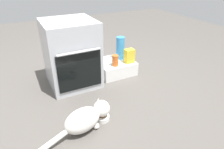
# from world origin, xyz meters

# --- Properties ---
(ground) EXTENTS (8.00, 8.00, 0.00)m
(ground) POSITION_xyz_m (0.00, 0.00, 0.00)
(ground) COLOR #56514C
(oven) EXTENTS (0.57, 0.61, 0.77)m
(oven) POSITION_xyz_m (-0.01, 0.39, 0.38)
(oven) COLOR #B7BABF
(oven) RESTS_ON ground
(pantry_cabinet) EXTENTS (0.47, 0.42, 0.17)m
(pantry_cabinet) POSITION_xyz_m (0.56, 0.40, 0.09)
(pantry_cabinet) COLOR white
(pantry_cabinet) RESTS_ON ground
(food_bowl) EXTENTS (0.13, 0.13, 0.07)m
(food_bowl) POSITION_xyz_m (0.02, -0.39, 0.03)
(food_bowl) COLOR white
(food_bowl) RESTS_ON ground
(cat) EXTENTS (0.70, 0.28, 0.23)m
(cat) POSITION_xyz_m (-0.15, -0.44, 0.12)
(cat) COLOR silver
(cat) RESTS_ON ground
(sauce_jar) EXTENTS (0.08, 0.08, 0.14)m
(sauce_jar) POSITION_xyz_m (0.50, 0.27, 0.24)
(sauce_jar) COLOR #D16023
(sauce_jar) RESTS_ON pantry_cabinet
(soda_can) EXTENTS (0.07, 0.07, 0.12)m
(soda_can) POSITION_xyz_m (0.38, 0.44, 0.23)
(soda_can) COLOR green
(soda_can) RESTS_ON pantry_cabinet
(water_bottle) EXTENTS (0.11, 0.11, 0.30)m
(water_bottle) POSITION_xyz_m (0.67, 0.44, 0.32)
(water_bottle) COLOR #388CD1
(water_bottle) RESTS_ON pantry_cabinet
(snack_bag) EXTENTS (0.12, 0.09, 0.18)m
(snack_bag) POSITION_xyz_m (0.71, 0.28, 0.26)
(snack_bag) COLOR yellow
(snack_bag) RESTS_ON pantry_cabinet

